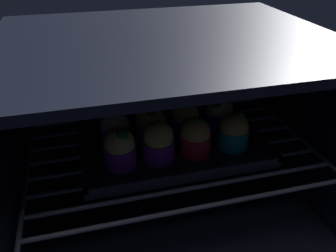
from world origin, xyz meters
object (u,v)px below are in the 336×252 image
muffin_row0_col1 (158,142)px  muffin_row1_col1 (150,124)px  muffin_row0_col2 (195,137)px  muffin_row2_col1 (142,108)px  muffin_row2_col0 (110,111)px  muffin_row2_col2 (173,102)px  muffin_row1_col0 (115,129)px  muffin_row1_col3 (219,113)px  muffin_row0_col3 (234,131)px  baking_tray (168,138)px  muffin_row2_col3 (207,100)px  muffin_row1_col2 (185,119)px  muffin_row0_col0 (120,148)px

muffin_row0_col1 → muffin_row1_col1: 6.92cm
muffin_row0_col2 → muffin_row2_col1: bearing=117.3°
muffin_row2_col0 → muffin_row2_col2: muffin_row2_col2 is taller
muffin_row2_col0 → muffin_row1_col0: bearing=-89.3°
muffin_row0_col1 → muffin_row1_col3: bearing=27.3°
muffin_row0_col3 → baking_tray: bearing=148.0°
baking_tray → muffin_row0_col3: size_ratio=4.81×
muffin_row2_col1 → muffin_row0_col3: bearing=-42.5°
muffin_row1_col3 → muffin_row2_col2: (-7.69, 7.13, 0.14)cm
muffin_row2_col3 → muffin_row2_col2: bearing=176.8°
baking_tray → muffin_row1_col0: size_ratio=4.88×
baking_tray → muffin_row2_col0: size_ratio=4.78×
muffin_row0_col1 → muffin_row0_col2: (6.99, 0.21, -0.13)cm
baking_tray → muffin_row0_col1: muffin_row0_col1 is taller
muffin_row1_col3 → muffin_row2_col3: (-0.19, 6.70, -0.10)cm
muffin_row0_col2 → muffin_row2_col3: bearing=62.1°
muffin_row1_col0 → muffin_row2_col1: muffin_row2_col1 is taller
muffin_row1_col0 → muffin_row2_col2: size_ratio=0.91×
muffin_row0_col3 → muffin_row1_col0: bearing=162.4°
muffin_row0_col2 → muffin_row2_col1: 15.46cm
muffin_row0_col3 → muffin_row1_col0: 22.52cm
muffin_row0_col2 → muffin_row2_col1: (-7.10, 13.74, -0.00)cm
baking_tray → muffin_row0_col2: 8.72cm
muffin_row0_col2 → muffin_row0_col3: size_ratio=1.02×
baking_tray → muffin_row1_col2: size_ratio=4.91×
muffin_row1_col2 → baking_tray: bearing=179.6°
muffin_row1_col3 → muffin_row2_col0: 22.57cm
muffin_row1_col2 → muffin_row0_col3: bearing=-42.2°
muffin_row1_col1 → muffin_row1_col3: (14.50, 0.60, 0.05)cm
muffin_row0_col1 → muffin_row1_col1: (0.08, 6.92, -0.11)cm
muffin_row0_col2 → muffin_row2_col2: 14.43cm
muffin_row1_col3 → muffin_row2_col1: muffin_row2_col1 is taller
muffin_row1_col2 → muffin_row1_col0: bearing=180.0°
muffin_row1_col1 → muffin_row1_col2: muffin_row1_col1 is taller
muffin_row1_col1 → muffin_row1_col3: muffin_row1_col1 is taller
muffin_row1_col3 → muffin_row2_col2: bearing=137.2°
baking_tray → muffin_row0_col1: size_ratio=4.62×
muffin_row0_col1 → muffin_row1_col1: muffin_row1_col1 is taller
baking_tray → muffin_row2_col2: muffin_row2_col2 is taller
muffin_row1_col1 → muffin_row2_col0: 10.26cm
muffin_row2_col1 → muffin_row2_col2: bearing=5.7°
muffin_row1_col3 → muffin_row2_col3: 6.71cm
muffin_row2_col0 → muffin_row2_col3: muffin_row2_col0 is taller
muffin_row1_col0 → muffin_row2_col0: muffin_row2_col0 is taller
baking_tray → muffin_row1_col0: bearing=-179.9°
muffin_row0_col1 → muffin_row2_col0: size_ratio=1.04×
muffin_row0_col3 → muffin_row1_col2: muffin_row0_col3 is taller
muffin_row0_col2 → muffin_row2_col2: (-0.10, 14.43, 0.22)cm
muffin_row2_col2 → muffin_row0_col3: bearing=-61.4°
muffin_row0_col0 → muffin_row2_col0: 14.44cm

